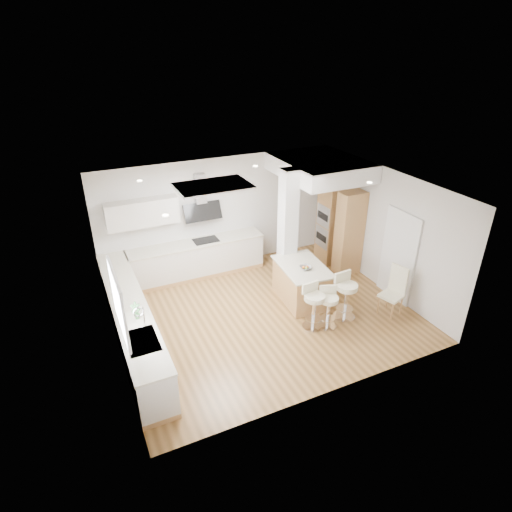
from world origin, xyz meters
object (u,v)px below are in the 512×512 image
dining_chair (395,289)px  peninsula (302,283)px  bar_stool_a (314,304)px  bar_stool_b (328,305)px  bar_stool_c (346,294)px

dining_chair → peninsula: bearing=123.8°
bar_stool_a → bar_stool_b: bar_stool_a is taller
bar_stool_b → dining_chair: bearing=14.4°
bar_stool_c → dining_chair: size_ratio=0.94×
bar_stool_a → bar_stool_c: bar_stool_c is taller
bar_stool_a → dining_chair: (1.83, -0.27, 0.03)m
peninsula → bar_stool_b: 1.09m
bar_stool_c → dining_chair: 1.08m
peninsula → dining_chair: bearing=-34.7°
bar_stool_a → bar_stool_b: 0.31m
peninsula → bar_stool_a: size_ratio=1.52×
peninsula → bar_stool_c: bearing=-59.2°
bar_stool_a → bar_stool_b: (0.29, -0.10, -0.05)m
bar_stool_b → bar_stool_c: bearing=33.9°
bar_stool_b → dining_chair: (1.54, -0.17, 0.08)m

